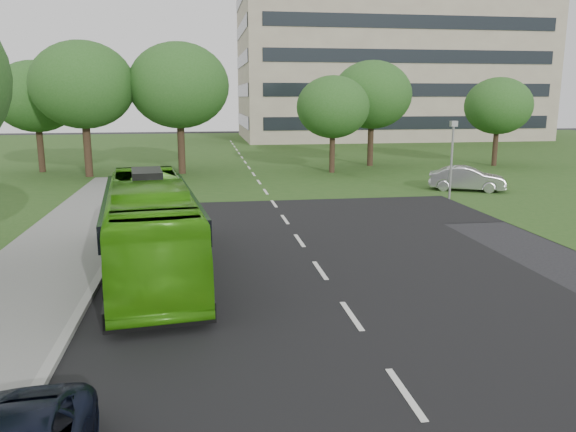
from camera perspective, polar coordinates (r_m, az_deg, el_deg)
The scene contains 12 objects.
ground at distance 16.92m, azimuth 4.70°, elevation -7.60°, with size 160.00×160.00×0.00m, color black.
street_surfaces at distance 38.80m, azimuth -3.64°, elevation 3.63°, with size 120.00×120.00×0.15m.
office_building at distance 81.89m, azimuth 10.03°, elevation 16.62°, with size 40.10×20.10×25.00m.
tree_park_a at distance 42.81m, azimuth -20.12°, elevation 12.38°, with size 7.17×7.17×9.53m.
tree_park_b at distance 42.74m, azimuth -11.03°, elevation 12.87°, with size 7.31×7.31×9.59m.
tree_park_c at distance 42.74m, azimuth 4.58°, elevation 10.96°, with size 5.45×5.45×7.24m.
tree_park_d at distance 47.42m, azimuth 8.52°, elevation 12.07°, with size 6.50×6.50×8.60m.
tree_park_e at distance 49.99m, azimuth 20.58°, elevation 10.42°, with size 5.44×5.44×7.26m.
tree_park_f at distance 46.84m, azimuth -24.24°, elevation 11.00°, with size 6.26×6.26×8.36m.
bus at distance 18.79m, azimuth -13.81°, elevation -1.09°, with size 2.55×10.91×3.04m, color #39930F.
sedan at distance 36.22m, azimuth 17.71°, elevation 3.63°, with size 1.57×4.52×1.49m, color #ADAEB2.
camera_pole at distance 32.67m, azimuth 16.34°, elevation 6.54°, with size 0.45×0.42×4.37m.
Camera 1 is at (-3.77, -15.49, 5.66)m, focal length 35.00 mm.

